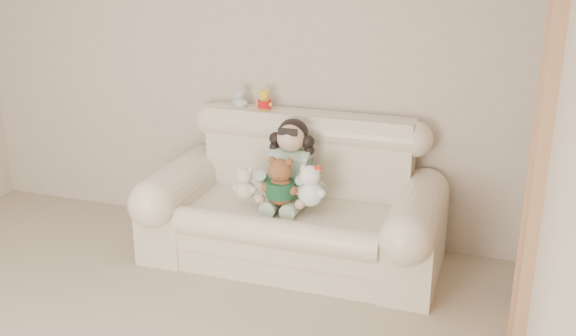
{
  "coord_description": "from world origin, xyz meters",
  "views": [
    {
      "loc": [
        2.05,
        -2.23,
        2.29
      ],
      "look_at": [
        0.65,
        1.9,
        0.75
      ],
      "focal_mm": 42.16,
      "sensor_mm": 36.0,
      "label": 1
    }
  ],
  "objects_px": {
    "sofa": "(293,195)",
    "white_cat": "(310,181)",
    "cream_teddy": "(245,180)",
    "brown_teddy": "(281,177)",
    "seated_child": "(291,162)"
  },
  "relations": [
    {
      "from": "sofa",
      "to": "white_cat",
      "type": "bearing_deg",
      "value": -33.83
    },
    {
      "from": "cream_teddy",
      "to": "white_cat",
      "type": "bearing_deg",
      "value": -19.56
    },
    {
      "from": "sofa",
      "to": "cream_teddy",
      "type": "bearing_deg",
      "value": -153.61
    },
    {
      "from": "brown_teddy",
      "to": "cream_teddy",
      "type": "relative_size",
      "value": 1.42
    },
    {
      "from": "seated_child",
      "to": "cream_teddy",
      "type": "height_order",
      "value": "seated_child"
    },
    {
      "from": "brown_teddy",
      "to": "white_cat",
      "type": "xyz_separation_m",
      "value": [
        0.2,
        0.05,
        -0.02
      ]
    },
    {
      "from": "brown_teddy",
      "to": "cream_teddy",
      "type": "distance_m",
      "value": 0.27
    },
    {
      "from": "brown_teddy",
      "to": "sofa",
      "type": "bearing_deg",
      "value": 95.68
    },
    {
      "from": "brown_teddy",
      "to": "cream_teddy",
      "type": "bearing_deg",
      "value": -163.07
    },
    {
      "from": "seated_child",
      "to": "cream_teddy",
      "type": "xyz_separation_m",
      "value": [
        -0.26,
        -0.23,
        -0.09
      ]
    },
    {
      "from": "seated_child",
      "to": "white_cat",
      "type": "distance_m",
      "value": 0.28
    },
    {
      "from": "seated_child",
      "to": "brown_teddy",
      "type": "bearing_deg",
      "value": -85.28
    },
    {
      "from": "brown_teddy",
      "to": "white_cat",
      "type": "bearing_deg",
      "value": 31.15
    },
    {
      "from": "sofa",
      "to": "white_cat",
      "type": "xyz_separation_m",
      "value": [
        0.16,
        -0.11,
        0.16
      ]
    },
    {
      "from": "sofa",
      "to": "brown_teddy",
      "type": "relative_size",
      "value": 5.22
    }
  ]
}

